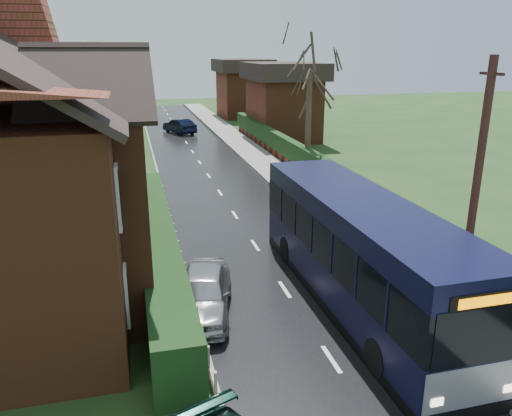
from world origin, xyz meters
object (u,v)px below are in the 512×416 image
object	(u,v)px
car_silver	(203,292)
bus_stop_sign	(370,219)
bus	(360,253)
telegraph_pole	(477,180)

from	to	relation	value
car_silver	bus_stop_sign	size ratio (longest dim) A/B	1.30
car_silver	bus	bearing A→B (deg)	6.66
bus	bus_stop_sign	distance (m)	2.31
car_silver	telegraph_pole	xyz separation A→B (m)	(8.46, -0.63, 3.09)
car_silver	bus_stop_sign	world-z (taller)	bus_stop_sign
bus	car_silver	distance (m)	4.87
bus	car_silver	size ratio (longest dim) A/B	2.79
bus	telegraph_pole	size ratio (longest dim) A/B	1.49
bus	telegraph_pole	xyz separation A→B (m)	(3.71, -0.11, 2.10)
bus_stop_sign	telegraph_pole	distance (m)	3.63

